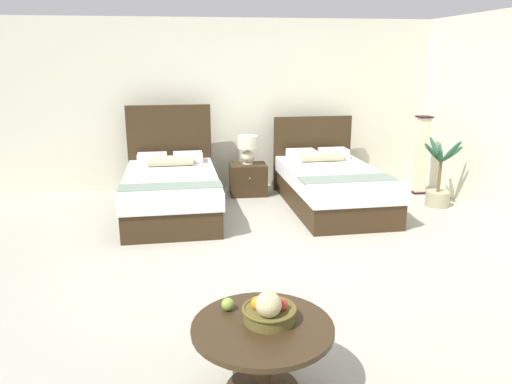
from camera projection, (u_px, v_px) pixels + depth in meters
ground_plane at (275, 260)px, 5.12m from camera, size 9.69×9.72×0.02m
wall_back at (242, 105)px, 7.70m from camera, size 9.69×0.12×2.59m
bed_near_window at (171, 190)px, 6.55m from camera, size 1.28×2.18×1.34m
bed_near_corner at (331, 185)px, 6.83m from camera, size 1.27×2.22×1.14m
nightstand at (248, 179)px, 7.45m from camera, size 0.54×0.44×0.47m
table_lamp at (248, 147)px, 7.34m from camera, size 0.30×0.30×0.42m
coffee_table at (263, 341)px, 3.00m from camera, size 0.87×0.87×0.47m
fruit_bowl at (269, 310)px, 2.99m from camera, size 0.34×0.34×0.23m
loose_apple at (228, 304)px, 3.14m from camera, size 0.08×0.08×0.08m
floor_lamp_corner at (421, 155)px, 7.45m from camera, size 0.20×0.20×1.18m
potted_palm at (438, 187)px, 6.86m from camera, size 0.58×0.48×0.97m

